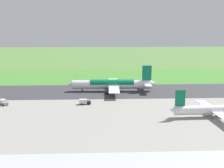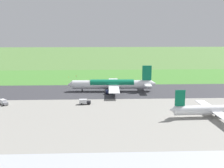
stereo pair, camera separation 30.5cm
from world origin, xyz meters
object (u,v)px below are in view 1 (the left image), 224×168
object	(u,v)px
airliner_main	(113,84)
service_truck_fuel	(85,102)
traffic_cone_orange	(68,77)
service_truck_baggage	(4,102)
airliner_parked_near	(216,109)
no_stopping_sign	(76,77)

from	to	relation	value
airliner_main	service_truck_fuel	bearing A→B (deg)	61.98
airliner_main	traffic_cone_orange	size ratio (longest dim) A/B	98.30
service_truck_baggage	traffic_cone_orange	world-z (taller)	service_truck_baggage
airliner_parked_near	service_truck_baggage	distance (m)	101.69
airliner_parked_near	no_stopping_sign	size ratio (longest dim) A/B	18.07
service_truck_baggage	service_truck_fuel	bearing A→B (deg)	178.80
service_truck_baggage	no_stopping_sign	size ratio (longest dim) A/B	2.49
airliner_main	no_stopping_sign	size ratio (longest dim) A/B	23.22
service_truck_baggage	traffic_cone_orange	distance (m)	82.06
service_truck_baggage	service_truck_fuel	xyz separation A→B (m)	(-40.70, 0.85, 0.00)
airliner_parked_near	airliner_main	bearing A→B (deg)	-50.79
service_truck_fuel	no_stopping_sign	bearing A→B (deg)	-82.08
service_truck_baggage	no_stopping_sign	bearing A→B (deg)	-112.60
airliner_parked_near	service_truck_fuel	xyz separation A→B (m)	(58.17, -22.85, -1.95)
airliner_main	service_truck_baggage	world-z (taller)	airliner_main
service_truck_fuel	traffic_cone_orange	world-z (taller)	service_truck_fuel
airliner_parked_near	no_stopping_sign	bearing A→B (deg)	-54.73
no_stopping_sign	airliner_main	bearing A→B (deg)	120.13
airliner_main	service_truck_baggage	size ratio (longest dim) A/B	9.32
airliner_parked_near	traffic_cone_orange	xyz separation A→B (m)	(75.09, -102.24, -3.08)
service_truck_fuel	airliner_main	bearing A→B (deg)	-118.02
airliner_parked_near	service_truck_fuel	distance (m)	62.53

